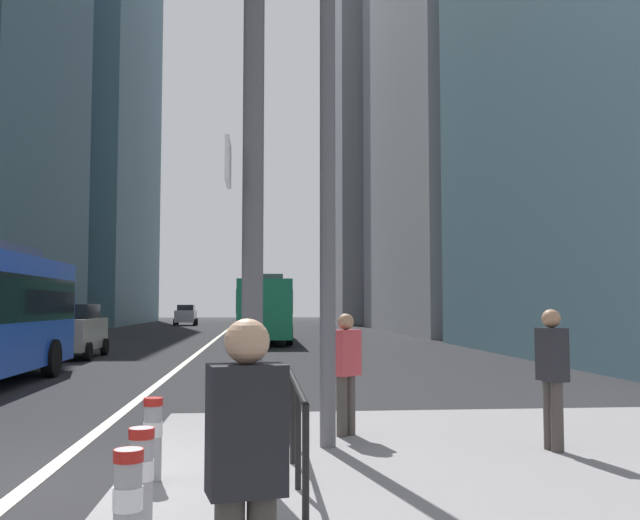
# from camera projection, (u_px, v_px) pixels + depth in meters

# --- Properties ---
(ground_plane) EXTENTS (160.00, 160.00, 0.00)m
(ground_plane) POSITION_uv_depth(u_px,v_px,m) (197.00, 354.00, 26.97)
(ground_plane) COLOR black
(median_island) EXTENTS (9.00, 10.00, 0.15)m
(median_island) POSITION_uv_depth(u_px,v_px,m) (580.00, 497.00, 6.58)
(median_island) COLOR gray
(median_island) RESTS_ON ground
(lane_centre_line) EXTENTS (0.20, 80.00, 0.01)m
(lane_centre_line) POSITION_uv_depth(u_px,v_px,m) (214.00, 341.00, 36.91)
(lane_centre_line) COLOR beige
(lane_centre_line) RESTS_ON ground
(office_tower_left_far) EXTENTS (12.59, 25.53, 43.86)m
(office_tower_left_far) POSITION_uv_depth(u_px,v_px,m) (82.00, 112.00, 71.29)
(office_tower_left_far) COLOR slate
(office_tower_left_far) RESTS_ON ground
(office_tower_right_mid) EXTENTS (10.36, 24.15, 45.25)m
(office_tower_right_mid) POSITION_uv_depth(u_px,v_px,m) (455.00, 29.00, 51.55)
(office_tower_right_mid) COLOR #9E9EA3
(office_tower_right_mid) RESTS_ON ground
(office_tower_right_far) EXTENTS (13.54, 22.48, 55.76)m
(office_tower_right_far) POSITION_uv_depth(u_px,v_px,m) (389.00, 76.00, 77.80)
(office_tower_right_far) COLOR #9E9EA3
(office_tower_right_far) RESTS_ON ground
(city_bus_red_receding) EXTENTS (2.72, 11.77, 3.40)m
(city_bus_red_receding) POSITION_uv_depth(u_px,v_px,m) (264.00, 307.00, 36.26)
(city_bus_red_receding) COLOR #198456
(city_bus_red_receding) RESTS_ON ground
(car_oncoming_mid) EXTENTS (2.09, 4.08, 1.94)m
(car_oncoming_mid) POSITION_uv_depth(u_px,v_px,m) (71.00, 331.00, 24.84)
(car_oncoming_mid) COLOR #B2A899
(car_oncoming_mid) RESTS_ON ground
(car_receding_near) EXTENTS (2.08, 4.10, 1.94)m
(car_receding_near) POSITION_uv_depth(u_px,v_px,m) (263.00, 317.00, 53.45)
(car_receding_near) COLOR black
(car_receding_near) RESTS_ON ground
(car_receding_far) EXTENTS (2.07, 4.20, 1.94)m
(car_receding_far) POSITION_uv_depth(u_px,v_px,m) (256.00, 315.00, 64.03)
(car_receding_far) COLOR maroon
(car_receding_far) RESTS_ON ground
(car_oncoming_far) EXTENTS (2.11, 4.17, 1.94)m
(car_oncoming_far) POSITION_uv_depth(u_px,v_px,m) (186.00, 315.00, 64.90)
(car_oncoming_far) COLOR silver
(car_oncoming_far) RESTS_ON ground
(traffic_signal_gantry) EXTENTS (5.57, 0.65, 6.00)m
(traffic_signal_gantry) POSITION_uv_depth(u_px,v_px,m) (74.00, 92.00, 7.00)
(traffic_signal_gantry) COLOR #515156
(traffic_signal_gantry) RESTS_ON median_island
(street_lamp_post) EXTENTS (5.50, 0.32, 8.00)m
(street_lamp_post) POSITION_uv_depth(u_px,v_px,m) (328.00, 44.00, 8.88)
(street_lamp_post) COLOR #56565B
(street_lamp_post) RESTS_ON median_island
(bollard_left) EXTENTS (0.20, 0.20, 0.83)m
(bollard_left) POSITION_uv_depth(u_px,v_px,m) (128.00, 507.00, 4.43)
(bollard_left) COLOR #99999E
(bollard_left) RESTS_ON median_island
(bollard_right) EXTENTS (0.20, 0.20, 0.83)m
(bollard_right) POSITION_uv_depth(u_px,v_px,m) (141.00, 477.00, 5.19)
(bollard_right) COLOR #99999E
(bollard_right) RESTS_ON median_island
(bollard_back) EXTENTS (0.20, 0.20, 0.83)m
(bollard_back) POSITION_uv_depth(u_px,v_px,m) (153.00, 434.00, 6.91)
(bollard_back) COLOR #99999E
(bollard_back) RESTS_ON median_island
(pedestrian_railing) EXTENTS (0.06, 3.28, 0.98)m
(pedestrian_railing) POSITION_uv_depth(u_px,v_px,m) (295.00, 408.00, 7.15)
(pedestrian_railing) COLOR black
(pedestrian_railing) RESTS_ON median_island
(pedestrian_waiting) EXTENTS (0.44, 0.43, 1.65)m
(pedestrian_waiting) POSITION_uv_depth(u_px,v_px,m) (346.00, 368.00, 9.34)
(pedestrian_waiting) COLOR #423D38
(pedestrian_waiting) RESTS_ON median_island
(pedestrian_walking) EXTENTS (0.42, 0.32, 1.70)m
(pedestrian_walking) POSITION_uv_depth(u_px,v_px,m) (246.00, 471.00, 3.39)
(pedestrian_walking) COLOR #423D38
(pedestrian_walking) RESTS_ON median_island
(pedestrian_far) EXTENTS (0.29, 0.41, 1.71)m
(pedestrian_far) POSITION_uv_depth(u_px,v_px,m) (552.00, 372.00, 8.38)
(pedestrian_far) COLOR #423D38
(pedestrian_far) RESTS_ON median_island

